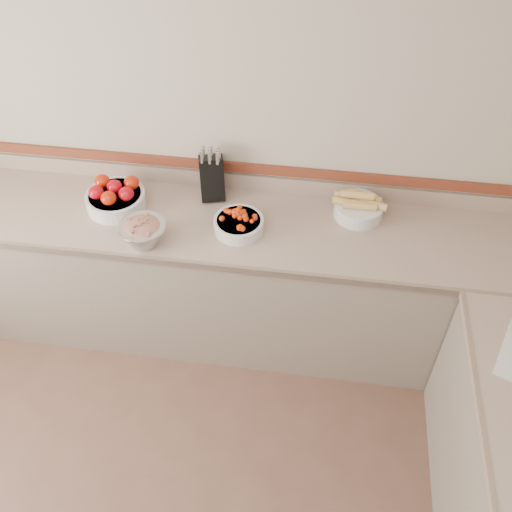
# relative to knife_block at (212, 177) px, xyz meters

# --- Properties ---
(back_wall) EXTENTS (4.00, 0.00, 4.00)m
(back_wall) POSITION_rel_knife_block_xyz_m (-0.02, 0.10, 0.27)
(back_wall) COLOR #B7AA97
(back_wall) RESTS_ON ground_plane
(counter_back) EXTENTS (4.00, 0.65, 1.08)m
(counter_back) POSITION_rel_knife_block_xyz_m (-0.02, -0.22, -0.58)
(counter_back) COLOR gray
(counter_back) RESTS_ON ground_plane
(knife_block) EXTENTS (0.17, 0.19, 0.32)m
(knife_block) POSITION_rel_knife_block_xyz_m (0.00, 0.00, 0.00)
(knife_block) COLOR black
(knife_block) RESTS_ON counter_back
(tomato_bowl) EXTENTS (0.33, 0.33, 0.16)m
(tomato_bowl) POSITION_rel_knife_block_xyz_m (-0.51, -0.17, -0.06)
(tomato_bowl) COLOR silver
(tomato_bowl) RESTS_ON counter_back
(cherry_tomato_bowl) EXTENTS (0.27, 0.27, 0.15)m
(cherry_tomato_bowl) POSITION_rel_knife_block_xyz_m (0.19, -0.27, -0.08)
(cherry_tomato_bowl) COLOR silver
(cherry_tomato_bowl) RESTS_ON counter_back
(corn_bowl) EXTENTS (0.30, 0.27, 0.16)m
(corn_bowl) POSITION_rel_knife_block_xyz_m (0.82, -0.05, -0.07)
(corn_bowl) COLOR silver
(corn_bowl) RESTS_ON counter_back
(rhubarb_bowl) EXTENTS (0.25, 0.25, 0.14)m
(rhubarb_bowl) POSITION_rel_knife_block_xyz_m (-0.28, -0.43, -0.06)
(rhubarb_bowl) COLOR #B2B2BA
(rhubarb_bowl) RESTS_ON counter_back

